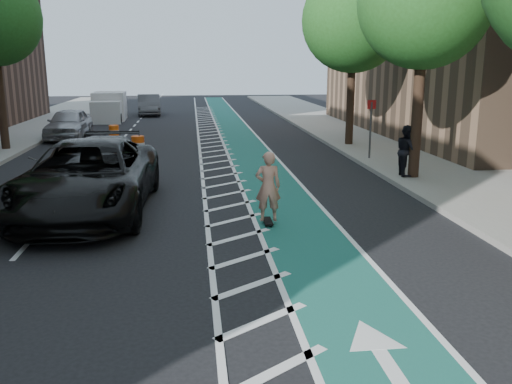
{
  "coord_description": "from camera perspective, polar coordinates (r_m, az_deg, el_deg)",
  "views": [
    {
      "loc": [
        0.51,
        -9.02,
        3.9
      ],
      "look_at": [
        1.87,
        2.64,
        1.1
      ],
      "focal_mm": 38.0,
      "sensor_mm": 36.0,
      "label": 1
    }
  ],
  "objects": [
    {
      "name": "tree_r_d",
      "position": [
        26.16,
        10.23,
        17.31
      ],
      "size": [
        4.2,
        4.2,
        7.9
      ],
      "color": "#382619",
      "rests_on": "ground"
    },
    {
      "name": "buffer_strip",
      "position": [
        19.44,
        -3.61,
        1.82
      ],
      "size": [
        1.4,
        90.0,
        0.01
      ],
      "primitive_type": "cube",
      "color": "silver",
      "rests_on": "ground"
    },
    {
      "name": "suv_near",
      "position": [
        14.95,
        -17.29,
        1.44
      ],
      "size": [
        3.41,
        6.99,
        1.91
      ],
      "primitive_type": "imported",
      "rotation": [
        0.0,
        0.0,
        -0.03
      ],
      "color": "black",
      "rests_on": "ground"
    },
    {
      "name": "suv_far",
      "position": [
        17.62,
        -15.83,
        2.75
      ],
      "size": [
        2.28,
        5.52,
        1.6
      ],
      "primitive_type": "imported",
      "rotation": [
        0.0,
        0.0,
        0.01
      ],
      "color": "black",
      "rests_on": "ground"
    },
    {
      "name": "sidewalk_right",
      "position": [
        21.39,
        18.33,
        2.42
      ],
      "size": [
        5.0,
        90.0,
        0.15
      ],
      "primitive_type": "cube",
      "color": "gray",
      "rests_on": "ground"
    },
    {
      "name": "car_silver",
      "position": [
        30.47,
        -19.11,
        6.82
      ],
      "size": [
        1.96,
        4.67,
        1.58
      ],
      "primitive_type": "imported",
      "rotation": [
        0.0,
        0.0,
        -0.02
      ],
      "color": "#A8A8AD",
      "rests_on": "ground"
    },
    {
      "name": "skateboard",
      "position": [
        13.47,
        1.25,
        -3.08
      ],
      "size": [
        0.21,
        0.71,
        0.1
      ],
      "rotation": [
        0.0,
        0.0,
        -0.02
      ],
      "color": "black",
      "rests_on": "ground"
    },
    {
      "name": "box_truck",
      "position": [
        39.3,
        -15.21,
        8.55
      ],
      "size": [
        2.24,
        4.71,
        1.93
      ],
      "rotation": [
        0.0,
        0.0,
        0.04
      ],
      "color": "silver",
      "rests_on": "ground"
    },
    {
      "name": "car_grey",
      "position": [
        43.02,
        -11.21,
        9.0
      ],
      "size": [
        2.07,
        4.86,
        1.56
      ],
      "primitive_type": "imported",
      "rotation": [
        0.0,
        0.0,
        0.09
      ],
      "color": "#515256",
      "rests_on": "ground"
    },
    {
      "name": "curb_right",
      "position": [
        20.48,
        12.1,
        2.35
      ],
      "size": [
        0.12,
        90.0,
        0.16
      ],
      "primitive_type": "cube",
      "color": "gray",
      "rests_on": "ground"
    },
    {
      "name": "sign_post",
      "position": [
        22.33,
        11.97,
        6.57
      ],
      "size": [
        0.35,
        0.08,
        2.47
      ],
      "color": "#4C4C4C",
      "rests_on": "ground"
    },
    {
      "name": "ground",
      "position": [
        9.84,
        -9.22,
        -10.12
      ],
      "size": [
        120.0,
        120.0,
        0.0
      ],
      "primitive_type": "plane",
      "color": "black",
      "rests_on": "ground"
    },
    {
      "name": "bike_lane",
      "position": [
        19.58,
        0.78,
        1.93
      ],
      "size": [
        2.0,
        90.0,
        0.01
      ],
      "primitive_type": "cube",
      "color": "#18544B",
      "rests_on": "ground"
    },
    {
      "name": "barrel_b",
      "position": [
        23.39,
        -12.3,
        4.59
      ],
      "size": [
        0.68,
        0.68,
        0.93
      ],
      "color": "#DC4A0B",
      "rests_on": "ground"
    },
    {
      "name": "skateboarder",
      "position": [
        13.25,
        1.27,
        0.59
      ],
      "size": [
        0.64,
        0.43,
        1.73
      ],
      "primitive_type": "imported",
      "rotation": [
        0.0,
        0.0,
        3.12
      ],
      "color": "tan",
      "rests_on": "skateboard"
    },
    {
      "name": "barrel_a",
      "position": [
        16.63,
        -15.89,
        0.79
      ],
      "size": [
        0.64,
        0.64,
        0.87
      ],
      "color": "#FF580D",
      "rests_on": "ground"
    },
    {
      "name": "barrel_c",
      "position": [
        28.52,
        -14.7,
        5.93
      ],
      "size": [
        0.63,
        0.63,
        0.85
      ],
      "color": "#F4580C",
      "rests_on": "ground"
    },
    {
      "name": "tree_r_c",
      "position": [
        18.65,
        17.66,
        18.57
      ],
      "size": [
        4.2,
        4.2,
        7.9
      ],
      "color": "#382619",
      "rests_on": "ground"
    },
    {
      "name": "pedestrian",
      "position": [
        19.1,
        15.58,
        4.22
      ],
      "size": [
        0.73,
        0.9,
        1.73
      ],
      "primitive_type": "imported",
      "rotation": [
        0.0,
        0.0,
        1.48
      ],
      "color": "black",
      "rests_on": "sidewalk_right"
    }
  ]
}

